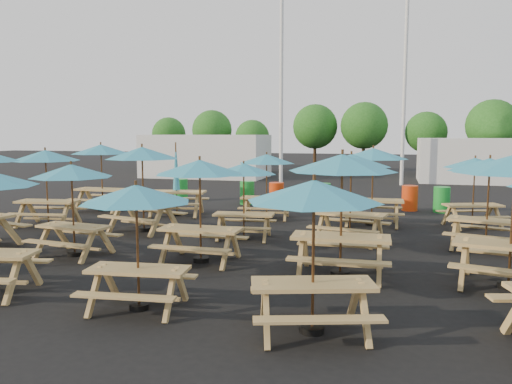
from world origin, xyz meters
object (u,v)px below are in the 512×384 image
(picnic_unit_5, at_px, (72,176))
(waste_bin_3, at_px, (323,195))
(picnic_unit_19, at_px, (475,167))
(waste_bin_5, at_px, (442,200))
(picnic_unit_2, at_px, (46,160))
(picnic_unit_8, at_px, (136,201))
(picnic_unit_6, at_px, (142,158))
(picnic_unit_15, at_px, (373,158))
(picnic_unit_9, at_px, (200,173))
(waste_bin_0, at_px, (181,190))
(picnic_unit_18, at_px, (490,170))
(picnic_unit_3, at_px, (101,153))
(picnic_unit_12, at_px, (314,201))
(picnic_unit_14, at_px, (351,166))
(waste_bin_2, at_px, (276,194))
(picnic_unit_7, at_px, (176,185))
(picnic_unit_13, at_px, (342,170))
(picnic_unit_10, at_px, (244,173))
(picnic_unit_11, at_px, (267,163))
(waste_bin_4, at_px, (410,198))
(waste_bin_1, at_px, (247,193))

(picnic_unit_5, xyz_separation_m, waste_bin_3, (4.59, 9.42, -1.41))
(picnic_unit_19, xyz_separation_m, waste_bin_5, (-0.64, 2.93, -1.39))
(picnic_unit_2, bearing_deg, picnic_unit_8, -50.94)
(picnic_unit_6, relative_size, picnic_unit_15, 1.06)
(picnic_unit_8, relative_size, waste_bin_3, 2.21)
(waste_bin_5, bearing_deg, picnic_unit_8, -115.29)
(picnic_unit_9, xyz_separation_m, waste_bin_0, (-4.63, 9.37, -1.53))
(picnic_unit_18, relative_size, waste_bin_5, 2.58)
(picnic_unit_3, xyz_separation_m, picnic_unit_12, (9.38, -9.38, -0.21))
(picnic_unit_2, height_order, picnic_unit_14, picnic_unit_2)
(picnic_unit_3, height_order, waste_bin_0, picnic_unit_3)
(waste_bin_0, xyz_separation_m, waste_bin_3, (6.14, -0.21, 0.00))
(waste_bin_5, bearing_deg, waste_bin_2, -179.53)
(picnic_unit_7, height_order, picnic_unit_13, picnic_unit_7)
(picnic_unit_10, height_order, waste_bin_2, picnic_unit_10)
(picnic_unit_8, relative_size, picnic_unit_10, 0.99)
(picnic_unit_11, height_order, picnic_unit_19, picnic_unit_11)
(picnic_unit_11, bearing_deg, picnic_unit_13, -70.20)
(waste_bin_0, distance_m, waste_bin_5, 10.51)
(picnic_unit_11, distance_m, waste_bin_0, 5.90)
(waste_bin_4, bearing_deg, waste_bin_2, -177.70)
(picnic_unit_7, xyz_separation_m, picnic_unit_8, (3.38, -8.96, 0.73))
(picnic_unit_8, xyz_separation_m, picnic_unit_19, (6.36, 9.18, 0.07))
(picnic_unit_2, bearing_deg, picnic_unit_14, -7.32)
(waste_bin_4, height_order, waste_bin_5, same)
(picnic_unit_3, distance_m, waste_bin_5, 12.67)
(picnic_unit_3, bearing_deg, waste_bin_5, 12.87)
(waste_bin_3, bearing_deg, picnic_unit_14, -75.93)
(waste_bin_5, bearing_deg, picnic_unit_2, -153.20)
(picnic_unit_10, xyz_separation_m, waste_bin_4, (4.55, 6.49, -1.33))
(picnic_unit_6, bearing_deg, picnic_unit_14, 13.36)
(picnic_unit_3, relative_size, waste_bin_2, 2.65)
(picnic_unit_8, xyz_separation_m, waste_bin_3, (1.35, 12.28, -1.32))
(picnic_unit_7, relative_size, waste_bin_2, 2.74)
(picnic_unit_15, distance_m, waste_bin_1, 6.40)
(picnic_unit_3, xyz_separation_m, picnic_unit_10, (6.54, -3.38, -0.35))
(picnic_unit_10, height_order, waste_bin_5, picnic_unit_10)
(picnic_unit_9, distance_m, picnic_unit_14, 4.25)
(picnic_unit_8, distance_m, picnic_unit_9, 3.13)
(picnic_unit_2, distance_m, waste_bin_2, 8.63)
(picnic_unit_2, relative_size, waste_bin_2, 2.54)
(picnic_unit_8, bearing_deg, picnic_unit_2, 130.37)
(picnic_unit_8, height_order, picnic_unit_13, picnic_unit_13)
(waste_bin_4, bearing_deg, picnic_unit_6, -140.81)
(picnic_unit_13, distance_m, waste_bin_3, 9.76)
(picnic_unit_14, relative_size, picnic_unit_19, 1.01)
(waste_bin_1, height_order, waste_bin_5, same)
(picnic_unit_5, bearing_deg, picnic_unit_14, 33.84)
(picnic_unit_18, bearing_deg, picnic_unit_6, -164.69)
(picnic_unit_6, distance_m, picnic_unit_9, 4.11)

